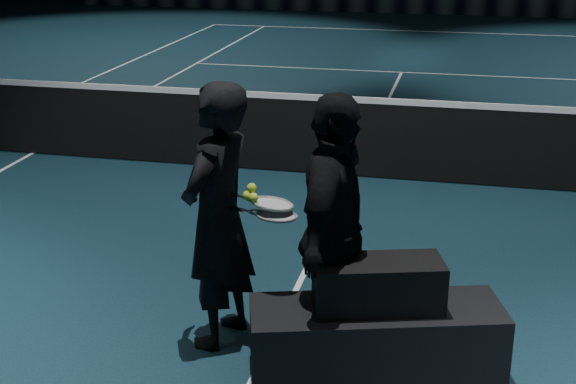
% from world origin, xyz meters
% --- Properties ---
extents(floor, '(36.00, 36.00, 0.00)m').
position_xyz_m(floor, '(0.00, 0.00, 0.00)').
color(floor, black).
rests_on(floor, ground).
extents(court_lines, '(10.98, 23.78, 0.01)m').
position_xyz_m(court_lines, '(0.00, 0.00, 0.00)').
color(court_lines, white).
rests_on(court_lines, floor).
extents(net_mesh, '(12.80, 0.02, 0.86)m').
position_xyz_m(net_mesh, '(0.00, 0.00, 0.45)').
color(net_mesh, black).
rests_on(net_mesh, floor).
extents(net_tape, '(12.80, 0.03, 0.07)m').
position_xyz_m(net_tape, '(0.00, 0.00, 0.92)').
color(net_tape, white).
rests_on(net_tape, net_mesh).
extents(player_bench, '(1.75, 1.01, 0.50)m').
position_xyz_m(player_bench, '(0.78, -4.13, 0.25)').
color(player_bench, black).
rests_on(player_bench, floor).
extents(racket_bag, '(0.90, 0.58, 0.33)m').
position_xyz_m(racket_bag, '(0.78, -4.13, 0.66)').
color(racket_bag, black).
rests_on(racket_bag, player_bench).
extents(bag_signature, '(0.37, 0.12, 0.11)m').
position_xyz_m(bag_signature, '(0.78, -4.31, 0.66)').
color(bag_signature, white).
rests_on(bag_signature, racket_bag).
extents(player_a, '(0.61, 0.78, 1.90)m').
position_xyz_m(player_a, '(-0.37, -3.91, 0.95)').
color(player_a, black).
rests_on(player_a, floor).
extents(player_b, '(0.52, 1.13, 1.90)m').
position_xyz_m(player_b, '(0.47, -4.08, 0.95)').
color(player_b, black).
rests_on(player_b, floor).
extents(racket_lower, '(0.71, 0.35, 0.03)m').
position_xyz_m(racket_lower, '(0.07, -4.00, 1.03)').
color(racket_lower, black).
rests_on(racket_lower, player_a).
extents(racket_upper, '(0.70, 0.30, 0.10)m').
position_xyz_m(racket_upper, '(0.03, -3.95, 1.09)').
color(racket_upper, black).
rests_on(racket_upper, player_b).
extents(tennis_balls, '(0.12, 0.10, 0.12)m').
position_xyz_m(tennis_balls, '(-0.12, -3.96, 1.15)').
color(tennis_balls, '#A5D82D').
rests_on(tennis_balls, racket_upper).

